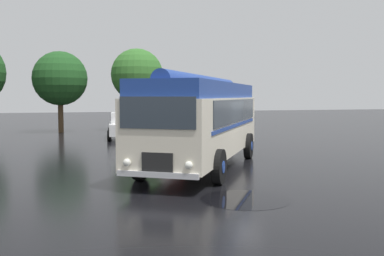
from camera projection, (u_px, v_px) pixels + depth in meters
name	position (u px, v px, depth m)	size (l,w,h in m)	color
ground_plane	(224.00, 168.00, 16.91)	(120.00, 120.00, 0.00)	black
vintage_bus	(203.00, 118.00, 17.00)	(7.43, 9.84, 3.49)	silver
car_near_left	(123.00, 125.00, 28.40)	(2.34, 4.37, 1.66)	silver
car_mid_left	(169.00, 125.00, 28.97)	(1.98, 4.21, 1.66)	maroon
car_mid_right	(209.00, 124.00, 29.32)	(2.08, 4.26, 1.66)	#4C5156
tree_left_of_centre	(61.00, 79.00, 33.08)	(3.98, 3.98, 5.99)	#4C3823
tree_centre	(136.00, 74.00, 34.67)	(4.02, 4.02, 6.37)	#4C3823
puddle_patch	(245.00, 199.00, 11.83)	(2.38, 2.38, 0.01)	black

